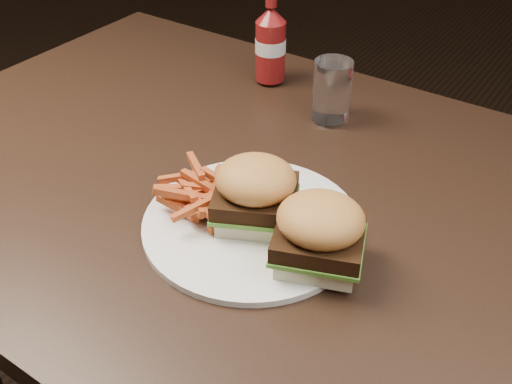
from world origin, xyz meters
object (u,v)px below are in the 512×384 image
Objects in this scene: ketchup_bottle at (270,51)px; plate at (252,223)px; dining_table at (253,191)px; tumbler at (332,90)px.

plate is at bearing -60.10° from ketchup_bottle.
dining_table is 0.32m from ketchup_bottle.
plate reaches higher than dining_table.
plate is 2.62× the size of ketchup_bottle.
tumbler is at bearing 87.66° from dining_table.
ketchup_bottle is (-0.15, 0.27, 0.08)m from dining_table.
ketchup_bottle is at bearing 118.65° from dining_table.
dining_table is 4.24× the size of plate.
plate is (0.06, -0.09, 0.03)m from dining_table.
ketchup_bottle is (-0.21, 0.36, 0.06)m from plate.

